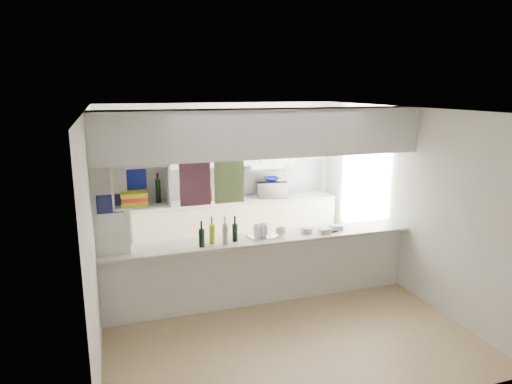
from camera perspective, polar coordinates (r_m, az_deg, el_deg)
name	(u,v)px	position (r m, az deg, el deg)	size (l,w,h in m)	color
floor	(263,301)	(6.42, 0.90, -13.48)	(4.80, 4.80, 0.00)	tan
ceiling	(264,109)	(5.76, 1.00, 10.38)	(4.80, 4.80, 0.00)	white
wall_back	(220,176)	(8.21, -4.51, 1.96)	(4.20, 4.20, 0.00)	silver
wall_left	(94,224)	(5.66, -19.64, -3.80)	(4.80, 4.80, 0.00)	silver
wall_right	(401,198)	(6.91, 17.65, -0.70)	(4.80, 4.80, 0.00)	silver
servery_partition	(251,184)	(5.82, -0.65, 1.07)	(4.20, 0.50, 2.60)	silver
cubby_shelf	(139,188)	(5.50, -14.44, 0.50)	(0.65, 0.35, 0.50)	white
kitchen_run	(233,205)	(8.10, -2.91, -1.60)	(3.60, 0.63, 2.24)	beige
microwave	(272,189)	(8.24, 2.07, 0.38)	(0.53, 0.36, 0.29)	white
bowl	(271,179)	(8.23, 1.92, 1.63)	(0.27, 0.27, 0.07)	navy
dish_rack	(263,231)	(6.06, 0.86, -4.92)	(0.41, 0.34, 0.20)	silver
cup	(281,231)	(6.09, 3.09, -4.94)	(0.13, 0.13, 0.11)	white
wine_bottles	(219,234)	(5.80, -4.68, -5.25)	(0.52, 0.15, 0.37)	black
plastic_tubs	(320,230)	(6.32, 8.03, -4.70)	(0.60, 0.23, 0.08)	silver
utensil_jar	(195,198)	(7.93, -7.64, -0.80)	(0.10, 0.10, 0.14)	black
knife_block	(214,194)	(8.01, -5.32, -0.31)	(0.11, 0.09, 0.22)	brown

